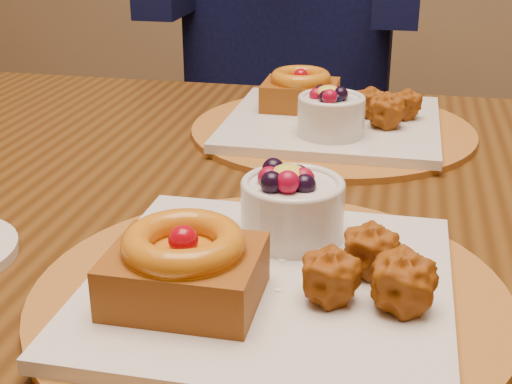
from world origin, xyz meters
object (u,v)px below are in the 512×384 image
place_setting_near (268,268)px  place_setting_far (331,117)px  dining_table (307,258)px  chair_far (268,152)px

place_setting_near → place_setting_far: (0.00, 0.43, -0.00)m
dining_table → place_setting_near: bearing=-90.8°
place_setting_near → place_setting_far: 0.43m
place_setting_near → dining_table: bearing=89.2°
dining_table → place_setting_near: (-0.00, -0.21, 0.10)m
chair_far → place_setting_near: bearing=-88.3°
place_setting_near → place_setting_far: bearing=89.9°
dining_table → chair_far: size_ratio=1.87×
dining_table → place_setting_near: place_setting_near is taller
dining_table → place_setting_far: size_ratio=4.21×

